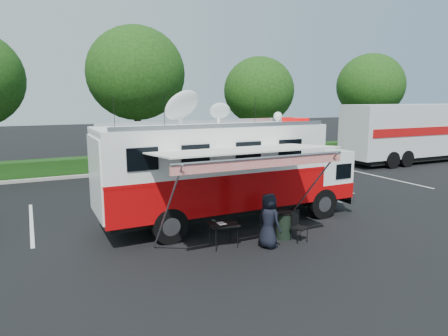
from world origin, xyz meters
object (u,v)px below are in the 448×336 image
Objects in this scene: semi_trailer at (424,131)px; command_truck at (228,170)px; folding_table at (224,225)px; trash_bin at (284,225)px.

command_truck is at bearing -160.81° from semi_trailer.
trash_bin is at bearing -3.23° from folding_table.
semi_trailer reaches higher than folding_table.
command_truck is 19.81m from semi_trailer.
folding_table is 0.07× the size of semi_trailer.
trash_bin is (0.85, -2.30, -1.49)m from command_truck.
semi_trailer is at bearing 19.19° from command_truck.
trash_bin is at bearing -153.74° from semi_trailer.
semi_trailer reaches higher than trash_bin.
trash_bin is 19.99m from semi_trailer.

